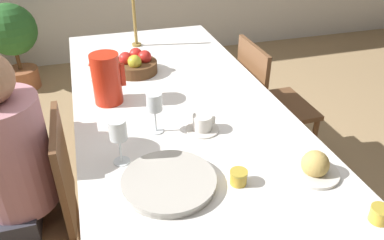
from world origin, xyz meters
TOP-DOWN VIEW (x-y plane):
  - ground_plane at (0.00, 0.00)m, footprint 20.00×20.00m
  - dining_table at (0.00, 0.00)m, footprint 0.96×2.09m
  - chair_person_side at (-0.67, -0.30)m, footprint 0.42×0.42m
  - chair_opposite at (0.67, 0.25)m, footprint 0.42×0.42m
  - person_seated at (-0.75, -0.30)m, footprint 0.39×0.41m
  - red_pitcher at (-0.31, 0.04)m, footprint 0.16×0.13m
  - wine_glass_water at (-0.15, -0.28)m, footprint 0.06×0.06m
  - wine_glass_juice at (-0.31, -0.45)m, footprint 0.06×0.06m
  - teacup_near_person at (0.04, -0.33)m, footprint 0.14×0.14m
  - teacup_across at (-0.34, 0.35)m, footprint 0.14×0.14m
  - serving_tray at (-0.18, -0.62)m, footprint 0.33×0.33m
  - bread_plate at (0.33, -0.71)m, footprint 0.18×0.18m
  - jam_jar_amber at (0.06, -0.68)m, footprint 0.06×0.06m
  - jam_jar_red at (0.40, -0.96)m, footprint 0.06×0.06m
  - fruit_bowl at (-0.13, 0.34)m, footprint 0.23×0.23m
  - candlestick_tall at (-0.06, 0.76)m, footprint 0.06×0.06m
  - potted_plant at (-1.00, 1.99)m, footprint 0.46×0.46m

SIDE VIEW (x-z plane):
  - ground_plane at x=0.00m, z-range 0.00..0.00m
  - chair_person_side at x=-0.67m, z-range 0.04..0.92m
  - chair_opposite at x=0.67m, z-range 0.04..0.92m
  - potted_plant at x=-1.00m, z-range 0.10..0.90m
  - dining_table at x=0.00m, z-range 0.29..1.05m
  - person_seated at x=-0.75m, z-range 0.11..1.30m
  - serving_tray at x=-0.18m, z-range 0.76..0.79m
  - jam_jar_amber at x=0.06m, z-range 0.76..0.81m
  - jam_jar_red at x=0.40m, z-range 0.76..0.81m
  - teacup_near_person at x=0.04m, z-range 0.76..0.83m
  - teacup_across at x=-0.34m, z-range 0.76..0.83m
  - bread_plate at x=0.33m, z-range 0.74..0.84m
  - fruit_bowl at x=-0.13m, z-range 0.75..0.87m
  - red_pitcher at x=-0.31m, z-range 0.76..1.00m
  - wine_glass_water at x=-0.15m, z-range 0.80..0.98m
  - wine_glass_juice at x=-0.31m, z-range 0.80..0.98m
  - candlestick_tall at x=-0.06m, z-range 0.72..1.10m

